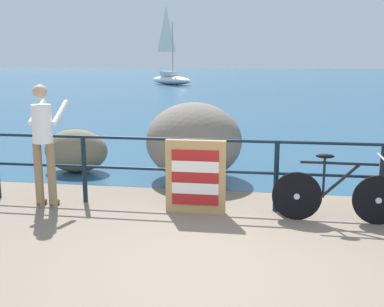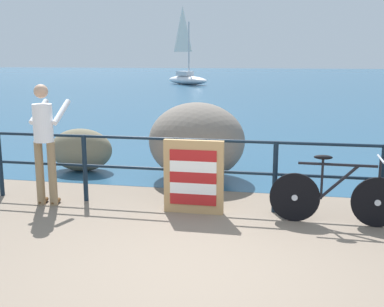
{
  "view_description": "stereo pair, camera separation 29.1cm",
  "coord_description": "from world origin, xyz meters",
  "px_view_note": "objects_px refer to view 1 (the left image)",
  "views": [
    {
      "loc": [
        0.53,
        -4.51,
        2.15
      ],
      "look_at": [
        -0.55,
        2.48,
        0.72
      ],
      "focal_mm": 44.42,
      "sensor_mm": 36.0,
      "label": 1
    },
    {
      "loc": [
        0.81,
        -4.46,
        2.15
      ],
      "look_at": [
        -0.55,
        2.48,
        0.72
      ],
      "focal_mm": 44.42,
      "sensor_mm": 36.0,
      "label": 2
    }
  ],
  "objects_px": {
    "bicycle": "(338,194)",
    "sailboat": "(171,76)",
    "person_at_railing": "(44,140)",
    "breakwater_boulder_main": "(194,141)",
    "folded_deckchair_stack": "(196,177)",
    "breakwater_boulder_left": "(76,151)"
  },
  "relations": [
    {
      "from": "bicycle",
      "to": "sailboat",
      "type": "distance_m",
      "value": 32.79
    },
    {
      "from": "person_at_railing",
      "to": "breakwater_boulder_main",
      "type": "distance_m",
      "value": 2.73
    },
    {
      "from": "person_at_railing",
      "to": "sailboat",
      "type": "xyz_separation_m",
      "value": [
        -4.45,
        31.58,
        -0.28
      ]
    },
    {
      "from": "folded_deckchair_stack",
      "to": "breakwater_boulder_main",
      "type": "distance_m",
      "value": 1.95
    },
    {
      "from": "person_at_railing",
      "to": "sailboat",
      "type": "distance_m",
      "value": 31.89
    },
    {
      "from": "breakwater_boulder_main",
      "to": "breakwater_boulder_left",
      "type": "xyz_separation_m",
      "value": [
        -2.3,
        0.17,
        -0.28
      ]
    },
    {
      "from": "bicycle",
      "to": "sailboat",
      "type": "relative_size",
      "value": 0.28
    },
    {
      "from": "person_at_railing",
      "to": "breakwater_boulder_main",
      "type": "xyz_separation_m",
      "value": [
        1.89,
        1.94,
        -0.3
      ]
    },
    {
      "from": "person_at_railing",
      "to": "breakwater_boulder_main",
      "type": "bearing_deg",
      "value": -44.65
    },
    {
      "from": "folded_deckchair_stack",
      "to": "breakwater_boulder_main",
      "type": "height_order",
      "value": "breakwater_boulder_main"
    },
    {
      "from": "breakwater_boulder_left",
      "to": "bicycle",
      "type": "bearing_deg",
      "value": -25.8
    },
    {
      "from": "breakwater_boulder_main",
      "to": "breakwater_boulder_left",
      "type": "height_order",
      "value": "breakwater_boulder_main"
    },
    {
      "from": "sailboat",
      "to": "folded_deckchair_stack",
      "type": "bearing_deg",
      "value": -40.74
    },
    {
      "from": "folded_deckchair_stack",
      "to": "breakwater_boulder_left",
      "type": "relative_size",
      "value": 0.85
    },
    {
      "from": "folded_deckchair_stack",
      "to": "sailboat",
      "type": "relative_size",
      "value": 0.17
    },
    {
      "from": "breakwater_boulder_left",
      "to": "sailboat",
      "type": "distance_m",
      "value": 29.74
    },
    {
      "from": "breakwater_boulder_left",
      "to": "person_at_railing",
      "type": "bearing_deg",
      "value": -79.22
    },
    {
      "from": "person_at_railing",
      "to": "folded_deckchair_stack",
      "type": "bearing_deg",
      "value": -89.7
    },
    {
      "from": "bicycle",
      "to": "sailboat",
      "type": "bearing_deg",
      "value": 106.53
    },
    {
      "from": "person_at_railing",
      "to": "folded_deckchair_stack",
      "type": "distance_m",
      "value": 2.26
    },
    {
      "from": "folded_deckchair_stack",
      "to": "person_at_railing",
      "type": "bearing_deg",
      "value": -179.36
    },
    {
      "from": "bicycle",
      "to": "breakwater_boulder_left",
      "type": "bearing_deg",
      "value": 155.58
    }
  ]
}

